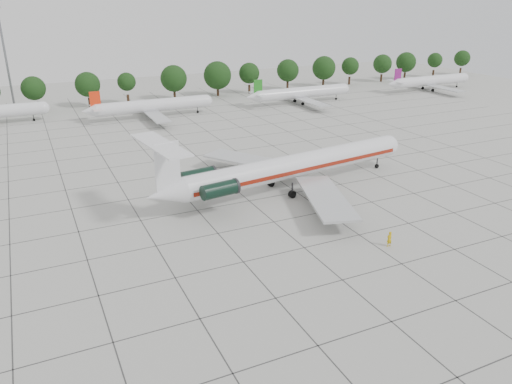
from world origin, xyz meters
The scene contains 9 objects.
ground centered at (0.00, 0.00, 0.00)m, with size 260.00×260.00×0.00m, color #AFAEA7.
apron_joints centered at (0.00, 15.00, 0.01)m, with size 170.00×170.00×0.02m, color #383838.
main_airliner centered at (6.62, 9.29, 3.80)m, with size 45.77×35.79×10.77m.
ground_crew centered at (9.40, -11.99, 0.98)m, with size 0.71×0.47×1.96m, color gold.
bg_airliner_c centered at (0.58, 65.93, 2.91)m, with size 28.24×27.20×7.40m.
bg_airliner_d centered at (41.83, 65.13, 2.91)m, with size 28.24×27.20×7.40m.
bg_airliner_e centered at (88.31, 65.41, 2.91)m, with size 28.24×27.20×7.40m.
tree_line centered at (-11.68, 85.00, 5.98)m, with size 249.86×8.44×10.22m.
floodlight_mast centered at (-30.00, 92.00, 14.28)m, with size 1.60×1.60×25.45m.
Camera 1 is at (-27.82, -53.51, 28.44)m, focal length 35.00 mm.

